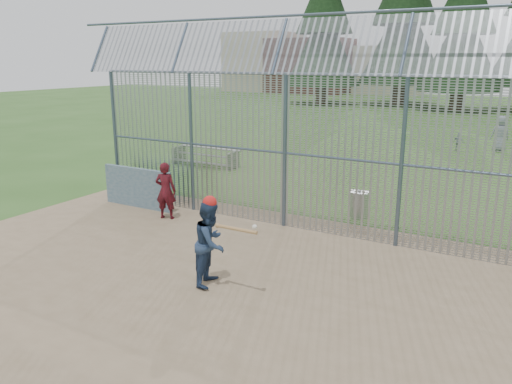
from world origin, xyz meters
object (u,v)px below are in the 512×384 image
Objects in this scene: dugout_wall at (138,188)px; bleacher at (205,156)px; batter at (211,243)px; trash_can at (359,204)px; onlooker at (166,191)px.

bleacher is (-1.85, 6.06, -0.21)m from dugout_wall.
batter is at bearing -53.99° from bleacher.
batter is 5.81m from trash_can.
dugout_wall is 1.56× the size of onlooker.
onlooker is 7.31m from bleacher.
trash_can is (4.63, 2.83, -0.44)m from onlooker.
batter reaches higher than bleacher.
onlooker is at bearing -17.24° from dugout_wall.
onlooker is 0.53× the size of bleacher.
bleacher is (-3.30, 6.51, -0.41)m from onlooker.
bleacher is at bearing -81.21° from onlooker.
batter is at bearing -101.33° from trash_can.
trash_can is at bearing -23.86° from batter.
bleacher is at bearing 23.48° from batter.
onlooker is (-3.50, 2.85, -0.04)m from batter.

